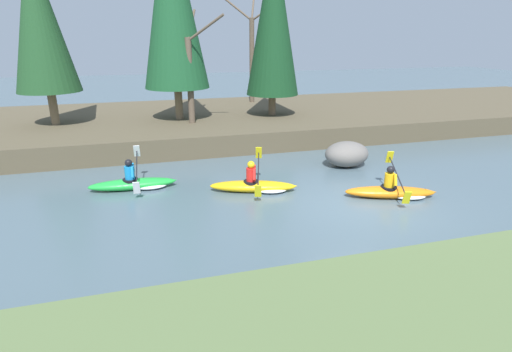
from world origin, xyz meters
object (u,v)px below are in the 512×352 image
kayaker_middle (256,185)px  boulder_midstream (347,154)px  kayaker_trailing (136,183)px  kayaker_lead (394,191)px

kayaker_middle → boulder_midstream: kayaker_middle is taller
boulder_midstream → kayaker_trailing: bearing=-177.6°
kayaker_middle → boulder_midstream: (3.97, 1.58, 0.27)m
kayaker_lead → kayaker_trailing: size_ratio=0.99×
kayaker_lead → boulder_midstream: kayaker_lead is taller
kayaker_lead → kayaker_trailing: (-7.54, 2.88, 0.00)m
kayaker_middle → boulder_midstream: size_ratio=1.65×
kayaker_lead → kayaker_trailing: bearing=176.4°
kayaker_lead → kayaker_middle: bearing=174.7°
kayaker_lead → boulder_midstream: bearing=105.7°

